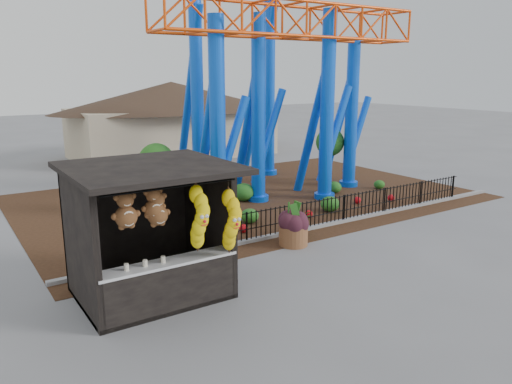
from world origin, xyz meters
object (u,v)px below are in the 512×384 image
terracotta_planter (293,235)px  potted_plant (298,223)px  prize_booth (154,235)px  roller_coaster (267,39)px

terracotta_planter → potted_plant: bearing=42.1°
prize_booth → roller_coaster: bearing=42.1°
roller_coaster → potted_plant: size_ratio=12.49×
terracotta_planter → potted_plant: potted_plant is taller
prize_booth → roller_coaster: (8.09, 7.32, 4.92)m
potted_plant → terracotta_planter: bearing=-117.3°
prize_booth → roller_coaster: roller_coaster is taller
prize_booth → terracotta_planter: 5.16m
prize_booth → terracotta_planter: bearing=13.8°
prize_booth → potted_plant: size_ratio=3.97×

